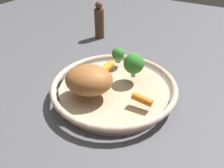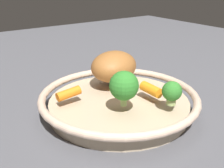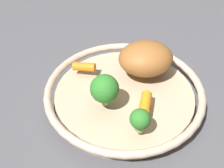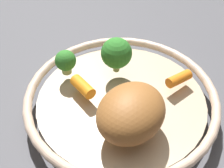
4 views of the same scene
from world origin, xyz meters
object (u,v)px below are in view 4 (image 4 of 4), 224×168
roast_chicken_piece (131,112)px  baby_carrot_near_rim (179,79)px  serving_bowl (121,102)px  broccoli_floret_edge (66,61)px  baby_carrot_center (83,87)px  broccoli_floret_mid (116,53)px

roast_chicken_piece → baby_carrot_near_rim: roast_chicken_piece is taller
serving_bowl → broccoli_floret_edge: size_ratio=7.19×
serving_bowl → broccoli_floret_edge: 0.13m
serving_bowl → baby_carrot_near_rim: size_ratio=6.77×
serving_bowl → baby_carrot_near_rim: 0.11m
roast_chicken_piece → baby_carrot_near_rim: 0.14m
baby_carrot_near_rim → baby_carrot_center: (0.09, 0.15, 0.00)m
baby_carrot_center → broccoli_floret_mid: (0.01, -0.08, 0.03)m
baby_carrot_near_rim → broccoli_floret_edge: broccoli_floret_edge is taller
roast_chicken_piece → broccoli_floret_edge: bearing=4.5°
baby_carrot_near_rim → broccoli_floret_edge: (0.15, 0.15, 0.02)m
baby_carrot_center → broccoli_floret_mid: 0.09m
baby_carrot_near_rim → baby_carrot_center: bearing=60.6°
serving_bowl → broccoli_floret_edge: bearing=24.2°
serving_bowl → broccoli_floret_mid: broccoli_floret_mid is taller
roast_chicken_piece → broccoli_floret_mid: size_ratio=1.72×
roast_chicken_piece → broccoli_floret_mid: bearing=-27.9°
broccoli_floret_mid → baby_carrot_center: bearing=96.5°
broccoli_floret_edge → roast_chicken_piece: bearing=-175.5°
roast_chicken_piece → broccoli_floret_edge: size_ratio=2.51×
baby_carrot_near_rim → baby_carrot_center: size_ratio=1.02×
baby_carrot_center → broccoli_floret_mid: bearing=-83.5°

